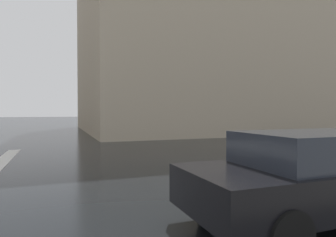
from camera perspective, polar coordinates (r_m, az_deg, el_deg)
The scene contains 2 objects.
haussmann_block_corner at distance 31.82m, azimuth 8.67°, elevation 18.93°, with size 18.94×25.12×23.26m.
car_black at distance 5.18m, azimuth 26.64°, elevation -9.59°, with size 1.85×4.10×1.41m.
Camera 1 is at (-4.44, -4.88, 1.72)m, focal length 31.47 mm.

